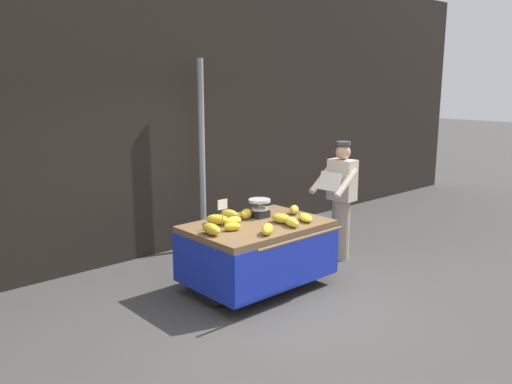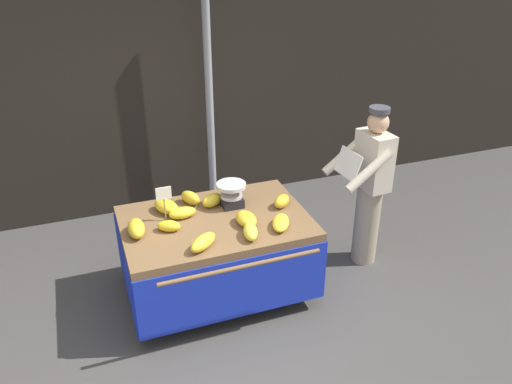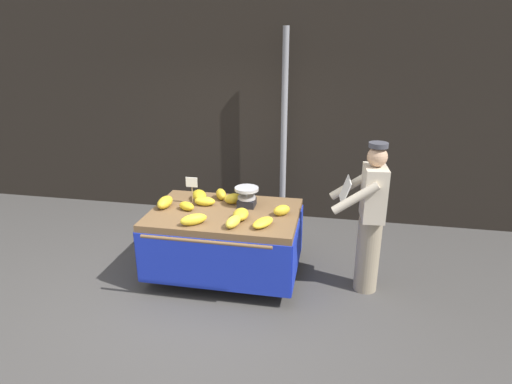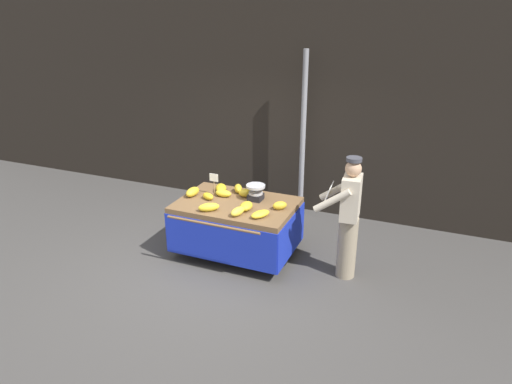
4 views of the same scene
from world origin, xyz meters
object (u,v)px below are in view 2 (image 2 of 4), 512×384
(banana_bunch_7, at_px, (281,223))
(banana_bunch_1, at_px, (212,200))
(banana_bunch_8, at_px, (246,219))
(banana_bunch_10, at_px, (282,201))
(banana_bunch_9, at_px, (250,231))
(vendor_person, at_px, (369,187))
(weighing_scale, at_px, (231,195))
(banana_bunch_2, at_px, (182,213))
(banana_bunch_5, at_px, (166,207))
(banana_bunch_0, at_px, (136,228))
(banana_cart, at_px, (216,240))
(banana_bunch_6, at_px, (190,198))
(banana_bunch_4, at_px, (204,242))
(banana_bunch_3, at_px, (169,226))
(price_sign, at_px, (164,196))
(street_pole, at_px, (209,98))

(banana_bunch_7, bearing_deg, banana_bunch_1, 128.34)
(banana_bunch_8, xyz_separation_m, banana_bunch_10, (0.43, 0.20, 0.00))
(banana_bunch_9, xyz_separation_m, vendor_person, (1.42, 0.41, -0.02))
(weighing_scale, distance_m, banana_bunch_1, 0.19)
(banana_bunch_1, xyz_separation_m, banana_bunch_2, (-0.32, -0.12, -0.01))
(banana_bunch_5, distance_m, banana_bunch_7, 1.09)
(banana_bunch_8, distance_m, banana_bunch_10, 0.47)
(banana_bunch_0, distance_m, banana_bunch_5, 0.44)
(banana_cart, relative_size, banana_bunch_6, 7.50)
(banana_bunch_0, height_order, banana_bunch_4, banana_bunch_0)
(banana_bunch_2, relative_size, banana_bunch_3, 1.21)
(price_sign, height_order, banana_bunch_6, price_sign)
(banana_bunch_2, bearing_deg, banana_bunch_8, -31.73)
(price_sign, distance_m, banana_bunch_8, 0.76)
(banana_bunch_0, height_order, banana_bunch_3, banana_bunch_0)
(banana_bunch_6, relative_size, banana_bunch_9, 0.89)
(street_pole, bearing_deg, banana_bunch_6, -113.51)
(weighing_scale, xyz_separation_m, banana_bunch_5, (-0.61, 0.09, -0.06))
(banana_bunch_5, xyz_separation_m, banana_bunch_10, (1.05, -0.27, -0.00))
(banana_bunch_0, height_order, banana_bunch_6, banana_bunch_0)
(banana_bunch_4, xyz_separation_m, banana_bunch_10, (0.88, 0.43, -0.00))
(weighing_scale, xyz_separation_m, banana_bunch_3, (-0.66, -0.25, -0.07))
(banana_bunch_4, xyz_separation_m, banana_bunch_7, (0.73, 0.09, -0.01))
(banana_bunch_0, distance_m, vendor_person, 2.34)
(banana_bunch_1, bearing_deg, vendor_person, -8.68)
(street_pole, bearing_deg, banana_bunch_9, -96.68)
(banana_bunch_6, xyz_separation_m, banana_bunch_10, (0.80, -0.36, -0.00))
(banana_cart, xyz_separation_m, banana_bunch_0, (-0.71, -0.01, 0.28))
(banana_bunch_6, bearing_deg, banana_bunch_2, -119.40)
(banana_bunch_0, bearing_deg, banana_bunch_1, 19.68)
(banana_cart, bearing_deg, weighing_scale, 42.37)
(banana_bunch_6, bearing_deg, banana_bunch_5, -161.26)
(street_pole, relative_size, banana_bunch_5, 9.93)
(banana_cart, xyz_separation_m, vendor_person, (1.62, 0.02, 0.25))
(banana_bunch_6, height_order, vendor_person, vendor_person)
(banana_bunch_0, relative_size, banana_bunch_8, 1.09)
(banana_bunch_3, distance_m, banana_bunch_10, 1.10)
(banana_bunch_9, xyz_separation_m, banana_bunch_10, (0.46, 0.41, 0.00))
(street_pole, bearing_deg, banana_bunch_0, -123.71)
(banana_cart, bearing_deg, banana_bunch_2, 154.07)
(banana_bunch_2, bearing_deg, banana_bunch_3, -131.50)
(banana_bunch_1, xyz_separation_m, banana_bunch_3, (-0.48, -0.30, -0.01))
(banana_bunch_4, distance_m, banana_bunch_10, 0.98)
(banana_bunch_5, height_order, banana_bunch_6, banana_bunch_6)
(banana_bunch_0, height_order, banana_bunch_10, banana_bunch_0)
(banana_cart, bearing_deg, price_sign, 162.06)
(banana_bunch_6, height_order, banana_bunch_8, banana_bunch_6)
(banana_bunch_0, relative_size, banana_bunch_4, 0.98)
(banana_cart, relative_size, banana_bunch_5, 5.96)
(price_sign, distance_m, banana_bunch_5, 0.24)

